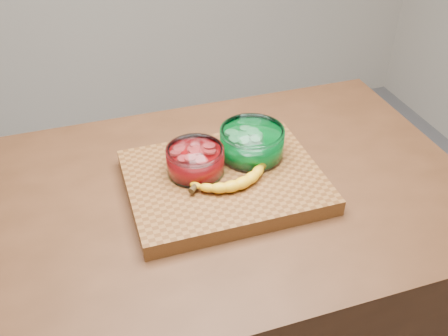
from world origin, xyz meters
name	(u,v)px	position (x,y,z in m)	size (l,w,h in m)	color
counter	(224,306)	(0.00, 0.00, 0.45)	(1.20, 0.80, 0.90)	#4B2A16
cutting_board	(224,181)	(0.00, 0.00, 0.92)	(0.45, 0.35, 0.04)	brown
bowl_red	(195,160)	(-0.06, 0.03, 0.97)	(0.14, 0.14, 0.06)	white
bowl_green	(252,143)	(0.09, 0.06, 0.98)	(0.16, 0.16, 0.07)	white
banana	(232,175)	(0.01, -0.02, 0.96)	(0.23, 0.13, 0.03)	yellow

